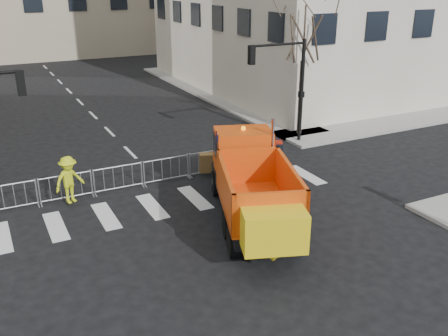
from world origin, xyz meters
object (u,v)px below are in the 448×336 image
plow_truck (252,183)px  cop_c (227,158)px  cop_b (256,159)px  worker (69,180)px  cop_a (235,156)px  newspaper_box (277,153)px

plow_truck → cop_c: size_ratio=5.54×
cop_b → worker: size_ratio=0.96×
plow_truck → cop_a: (1.67, 4.38, -0.67)m
cop_a → cop_b: size_ratio=0.98×
worker → newspaper_box: bearing=-22.6°
plow_truck → newspaper_box: plow_truck is taller
plow_truck → newspaper_box: bearing=-21.9°
plow_truck → cop_c: plow_truck is taller
plow_truck → cop_b: size_ratio=5.18×
cop_c → plow_truck: bearing=42.4°
worker → newspaper_box: size_ratio=1.69×
plow_truck → cop_a: size_ratio=5.29×
plow_truck → cop_b: plow_truck is taller
cop_a → cop_c: (-0.38, 0.00, -0.04)m
cop_c → cop_b: bearing=110.6°
cop_a → newspaper_box: 2.16m
cop_b → worker: 7.81m
cop_a → plow_truck: bearing=73.7°
cop_a → newspaper_box: (2.15, -0.05, -0.18)m
cop_a → worker: bearing=4.8°
cop_a → newspaper_box: size_ratio=1.59×
plow_truck → cop_b: (2.28, 3.59, -0.65)m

